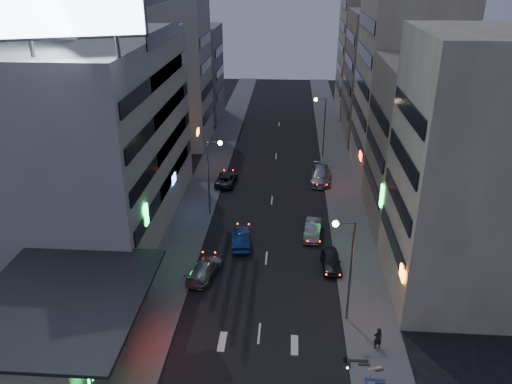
# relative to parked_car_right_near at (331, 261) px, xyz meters

# --- Properties ---
(ground) EXTENTS (180.00, 180.00, 0.00)m
(ground) POSITION_rel_parked_car_right_near_xyz_m (-5.60, -12.88, -0.68)
(ground) COLOR black
(ground) RESTS_ON ground
(sidewalk_left) EXTENTS (4.00, 120.00, 0.12)m
(sidewalk_left) POSITION_rel_parked_car_right_near_xyz_m (-13.60, 17.12, -0.62)
(sidewalk_left) COLOR #4C4C4F
(sidewalk_left) RESTS_ON ground
(sidewalk_right) EXTENTS (4.00, 120.00, 0.12)m
(sidewalk_right) POSITION_rel_parked_car_right_near_xyz_m (2.40, 17.12, -0.62)
(sidewalk_right) COLOR #4C4C4F
(sidewalk_right) RESTS_ON ground
(food_court) EXTENTS (11.00, 13.00, 3.88)m
(food_court) POSITION_rel_parked_car_right_near_xyz_m (-19.50, -10.88, 1.31)
(food_court) COLOR beige
(food_court) RESTS_ON ground
(white_building) EXTENTS (14.00, 24.00, 18.00)m
(white_building) POSITION_rel_parked_car_right_near_xyz_m (-22.60, 7.12, 8.32)
(white_building) COLOR #A7A7A3
(white_building) RESTS_ON ground
(shophouse_near) EXTENTS (10.00, 11.00, 20.00)m
(shophouse_near) POSITION_rel_parked_car_right_near_xyz_m (9.40, -2.38, 9.32)
(shophouse_near) COLOR beige
(shophouse_near) RESTS_ON ground
(shophouse_mid) EXTENTS (11.00, 12.00, 16.00)m
(shophouse_mid) POSITION_rel_parked_car_right_near_xyz_m (9.90, 9.12, 7.32)
(shophouse_mid) COLOR gray
(shophouse_mid) RESTS_ON ground
(shophouse_far) EXTENTS (10.00, 14.00, 22.00)m
(shophouse_far) POSITION_rel_parked_car_right_near_xyz_m (9.40, 22.12, 10.32)
(shophouse_far) COLOR beige
(shophouse_far) RESTS_ON ground
(far_left_a) EXTENTS (11.00, 10.00, 20.00)m
(far_left_a) POSITION_rel_parked_car_right_near_xyz_m (-21.10, 32.12, 9.32)
(far_left_a) COLOR #A7A7A3
(far_left_a) RESTS_ON ground
(far_left_b) EXTENTS (12.00, 10.00, 15.00)m
(far_left_b) POSITION_rel_parked_car_right_near_xyz_m (-21.60, 45.12, 6.82)
(far_left_b) COLOR slate
(far_left_b) RESTS_ON ground
(far_right_a) EXTENTS (11.00, 12.00, 18.00)m
(far_right_a) POSITION_rel_parked_car_right_near_xyz_m (9.90, 37.12, 8.32)
(far_right_a) COLOR gray
(far_right_a) RESTS_ON ground
(far_right_b) EXTENTS (12.00, 12.00, 24.00)m
(far_right_b) POSITION_rel_parked_car_right_near_xyz_m (10.40, 51.12, 11.32)
(far_right_b) COLOR beige
(far_right_b) RESTS_ON ground
(billboard) EXTENTS (9.52, 3.75, 6.20)m
(billboard) POSITION_rel_parked_car_right_near_xyz_m (-18.59, -2.91, 20.98)
(billboard) COLOR #595B60
(billboard) RESTS_ON white_building
(street_lamp_right_near) EXTENTS (1.60, 0.44, 8.02)m
(street_lamp_right_near) POSITION_rel_parked_car_right_near_xyz_m (0.30, -6.88, 4.69)
(street_lamp_right_near) COLOR #595B60
(street_lamp_right_near) RESTS_ON sidewalk_right
(street_lamp_left) EXTENTS (1.60, 0.44, 8.02)m
(street_lamp_left) POSITION_rel_parked_car_right_near_xyz_m (-11.50, 9.12, 4.69)
(street_lamp_left) COLOR #595B60
(street_lamp_left) RESTS_ON sidewalk_left
(street_lamp_right_far) EXTENTS (1.60, 0.44, 8.02)m
(street_lamp_right_far) POSITION_rel_parked_car_right_near_xyz_m (0.30, 27.12, 4.69)
(street_lamp_right_far) COLOR #595B60
(street_lamp_right_far) RESTS_ON sidewalk_right
(parked_car_right_near) EXTENTS (1.80, 4.05, 1.35)m
(parked_car_right_near) POSITION_rel_parked_car_right_near_xyz_m (0.00, 0.00, 0.00)
(parked_car_right_near) COLOR #292A2F
(parked_car_right_near) RESTS_ON ground
(parked_car_right_mid) EXTENTS (1.93, 4.39, 1.40)m
(parked_car_right_mid) POSITION_rel_parked_car_right_near_xyz_m (-1.38, 5.38, 0.02)
(parked_car_right_mid) COLOR gray
(parked_car_right_mid) RESTS_ON ground
(parked_car_left) EXTENTS (2.41, 4.80, 1.30)m
(parked_car_left) POSITION_rel_parked_car_right_near_xyz_m (-11.20, 17.23, -0.03)
(parked_car_left) COLOR #29292E
(parked_car_left) RESTS_ON ground
(parked_car_right_far) EXTENTS (2.69, 5.79, 1.64)m
(parked_car_right_far) POSITION_rel_parked_car_right_near_xyz_m (0.00, 18.78, 0.14)
(parked_car_right_far) COLOR #969B9E
(parked_car_right_far) RESTS_ON ground
(road_car_blue) EXTENTS (2.11, 4.67, 1.49)m
(road_car_blue) POSITION_rel_parked_car_right_near_xyz_m (-8.10, 3.17, 0.07)
(road_car_blue) COLOR navy
(road_car_blue) RESTS_ON ground
(road_car_silver) EXTENTS (2.95, 5.07, 1.38)m
(road_car_silver) POSITION_rel_parked_car_right_near_xyz_m (-10.60, -2.06, 0.01)
(road_car_silver) COLOR #96969D
(road_car_silver) RESTS_ON ground
(person) EXTENTS (0.69, 0.55, 1.66)m
(person) POSITION_rel_parked_car_right_near_xyz_m (2.46, -9.90, 0.27)
(person) COLOR black
(person) RESTS_ON sidewalk_right
(scooter_blue) EXTENTS (0.75, 1.91, 1.15)m
(scooter_blue) POSITION_rel_parked_car_right_near_xyz_m (2.57, -12.74, 0.02)
(scooter_blue) COLOR navy
(scooter_blue) RESTS_ON sidewalk_right
(scooter_black_b) EXTENTS (0.71, 2.05, 1.25)m
(scooter_black_b) POSITION_rel_parked_car_right_near_xyz_m (1.74, -11.10, 0.07)
(scooter_black_b) COLOR black
(scooter_black_b) RESTS_ON sidewalk_right
(scooter_silver_b) EXTENTS (1.04, 1.75, 1.01)m
(scooter_silver_b) POSITION_rel_parked_car_right_near_xyz_m (2.49, -11.55, -0.05)
(scooter_silver_b) COLOR #B5B7BD
(scooter_silver_b) RESTS_ON sidewalk_right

